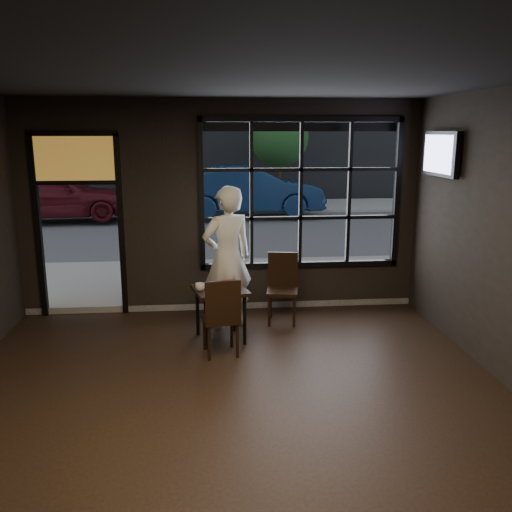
{
  "coord_description": "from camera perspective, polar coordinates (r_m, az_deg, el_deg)",
  "views": [
    {
      "loc": [
        -0.22,
        -4.6,
        2.73
      ],
      "look_at": [
        0.4,
        2.2,
        1.15
      ],
      "focal_mm": 38.0,
      "sensor_mm": 36.0,
      "label": 1
    }
  ],
  "objects": [
    {
      "name": "cup",
      "position": [
        7.07,
        -5.93,
        -3.24
      ],
      "size": [
        0.15,
        0.15,
        0.1
      ],
      "primitive_type": "imported",
      "rotation": [
        0.0,
        0.0,
        0.25
      ],
      "color": "silver",
      "rests_on": "cafe_table"
    },
    {
      "name": "cafe_table",
      "position": [
        7.25,
        -3.76,
        -6.12
      ],
      "size": [
        0.79,
        0.79,
        0.71
      ],
      "primitive_type": "cube",
      "rotation": [
        0.0,
        0.0,
        0.23
      ],
      "color": "black",
      "rests_on": "floor"
    },
    {
      "name": "building_across",
      "position": [
        28.01,
        -5.11,
        22.77
      ],
      "size": [
        28.0,
        12.0,
        15.0
      ],
      "primitive_type": "cube",
      "color": "#5B5956",
      "rests_on": "ground"
    },
    {
      "name": "hotdog",
      "position": [
        7.31,
        -2.91,
        -2.8
      ],
      "size": [
        0.21,
        0.12,
        0.06
      ],
      "primitive_type": null,
      "rotation": [
        0.0,
        0.0,
        0.22
      ],
      "color": "tan",
      "rests_on": "cafe_table"
    },
    {
      "name": "navy_car",
      "position": [
        17.31,
        -0.86,
        6.88
      ],
      "size": [
        4.84,
        1.98,
        1.56
      ],
      "primitive_type": "imported",
      "rotation": [
        0.0,
        0.0,
        1.64
      ],
      "color": "#102445",
      "rests_on": "street_asphalt"
    },
    {
      "name": "window_frame",
      "position": [
        8.28,
        4.73,
        6.53
      ],
      "size": [
        3.06,
        0.12,
        2.28
      ],
      "primitive_type": "cube",
      "color": "black",
      "rests_on": "ground"
    },
    {
      "name": "tv",
      "position": [
        7.8,
        18.91,
        10.13
      ],
      "size": [
        0.12,
        1.02,
        0.6
      ],
      "primitive_type": "cube",
      "color": "black",
      "rests_on": "wall_right"
    },
    {
      "name": "street_asphalt",
      "position": [
        28.74,
        -4.81,
        7.48
      ],
      "size": [
        60.0,
        41.0,
        0.04
      ],
      "primitive_type": "cube",
      "color": "#545456",
      "rests_on": "ground"
    },
    {
      "name": "stained_transom",
      "position": [
        8.33,
        -18.53,
        9.74
      ],
      "size": [
        1.2,
        0.06,
        0.7
      ],
      "primitive_type": "cube",
      "color": "orange",
      "rests_on": "ground"
    },
    {
      "name": "man",
      "position": [
        7.55,
        -3.03,
        -0.19
      ],
      "size": [
        0.86,
        0.72,
        2.01
      ],
      "primitive_type": "imported",
      "rotation": [
        0.0,
        0.0,
        3.52
      ],
      "color": "silver",
      "rests_on": "floor"
    },
    {
      "name": "chair_near",
      "position": [
        6.75,
        -3.77,
        -6.29
      ],
      "size": [
        0.49,
        0.49,
        1.0
      ],
      "primitive_type": "cube",
      "rotation": [
        0.0,
        0.0,
        3.3
      ],
      "color": "black",
      "rests_on": "floor"
    },
    {
      "name": "tree_right",
      "position": [
        19.58,
        2.45,
        12.33
      ],
      "size": [
        2.08,
        2.08,
        3.55
      ],
      "color": "#332114",
      "rests_on": "street_asphalt"
    },
    {
      "name": "floor",
      "position": [
        5.36,
        -2.21,
        -17.72
      ],
      "size": [
        6.0,
        7.0,
        0.02
      ],
      "primitive_type": "cube",
      "color": "black",
      "rests_on": "ground"
    },
    {
      "name": "ceiling",
      "position": [
        4.63,
        -2.58,
        18.96
      ],
      "size": [
        6.0,
        7.0,
        0.02
      ],
      "primitive_type": "cube",
      "color": "black",
      "rests_on": "ground"
    },
    {
      "name": "chair_window",
      "position": [
        7.82,
        2.78,
        -3.52
      ],
      "size": [
        0.5,
        0.5,
        1.01
      ],
      "primitive_type": "cube",
      "rotation": [
        0.0,
        0.0,
        -0.17
      ],
      "color": "black",
      "rests_on": "floor"
    },
    {
      "name": "maroon_car",
      "position": [
        17.55,
        -20.45,
        6.11
      ],
      "size": [
        4.62,
        2.11,
        1.53
      ],
      "primitive_type": "imported",
      "rotation": [
        0.0,
        0.0,
        1.64
      ],
      "color": "#4C0F16",
      "rests_on": "street_asphalt"
    },
    {
      "name": "tree_left",
      "position": [
        20.02,
        -12.65,
        12.45
      ],
      "size": [
        2.2,
        2.2,
        3.75
      ],
      "color": "#332114",
      "rests_on": "street_asphalt"
    }
  ]
}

